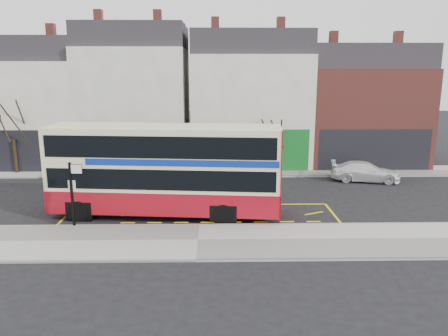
{
  "coord_description": "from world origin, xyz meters",
  "views": [
    {
      "loc": [
        0.8,
        -20.33,
        7.46
      ],
      "look_at": [
        1.23,
        2.0,
        2.4
      ],
      "focal_mm": 35.0,
      "sensor_mm": 36.0,
      "label": 1
    }
  ],
  "objects_px": {
    "car_grey": "(152,170)",
    "car_white": "(365,172)",
    "bus_stop_post": "(73,188)",
    "car_silver": "(84,169)",
    "street_tree_left": "(10,109)",
    "double_decker_bus": "(166,169)",
    "street_tree_right": "(272,126)"
  },
  "relations": [
    {
      "from": "bus_stop_post",
      "to": "car_silver",
      "type": "xyz_separation_m",
      "value": [
        -2.39,
        9.74,
        -1.31
      ]
    },
    {
      "from": "bus_stop_post",
      "to": "car_grey",
      "type": "xyz_separation_m",
      "value": [
        2.37,
        9.25,
        -1.29
      ]
    },
    {
      "from": "car_silver",
      "to": "street_tree_left",
      "type": "distance_m",
      "value": 6.88
    },
    {
      "from": "double_decker_bus",
      "to": "bus_stop_post",
      "type": "xyz_separation_m",
      "value": [
        -4.18,
        -1.85,
        -0.47
      ]
    },
    {
      "from": "double_decker_bus",
      "to": "car_white",
      "type": "xyz_separation_m",
      "value": [
        12.73,
        6.91,
        -1.81
      ]
    },
    {
      "from": "double_decker_bus",
      "to": "street_tree_left",
      "type": "distance_m",
      "value": 15.36
    },
    {
      "from": "car_grey",
      "to": "car_white",
      "type": "height_order",
      "value": "car_grey"
    },
    {
      "from": "car_silver",
      "to": "street_tree_left",
      "type": "height_order",
      "value": "street_tree_left"
    },
    {
      "from": "street_tree_left",
      "to": "double_decker_bus",
      "type": "bearing_deg",
      "value": -38.24
    },
    {
      "from": "car_white",
      "to": "street_tree_right",
      "type": "distance_m",
      "value": 7.21
    },
    {
      "from": "car_silver",
      "to": "car_grey",
      "type": "distance_m",
      "value": 4.79
    },
    {
      "from": "car_grey",
      "to": "car_silver",
      "type": "bearing_deg",
      "value": 96.8
    },
    {
      "from": "street_tree_left",
      "to": "street_tree_right",
      "type": "height_order",
      "value": "street_tree_left"
    },
    {
      "from": "car_white",
      "to": "street_tree_right",
      "type": "xyz_separation_m",
      "value": [
        -6.08,
        2.66,
        2.82
      ]
    },
    {
      "from": "double_decker_bus",
      "to": "street_tree_right",
      "type": "height_order",
      "value": "street_tree_right"
    },
    {
      "from": "car_grey",
      "to": "street_tree_right",
      "type": "relative_size",
      "value": 0.84
    },
    {
      "from": "bus_stop_post",
      "to": "car_white",
      "type": "relative_size",
      "value": 0.68
    },
    {
      "from": "car_grey",
      "to": "street_tree_left",
      "type": "xyz_separation_m",
      "value": [
        -10.13,
        2.01,
        4.02
      ]
    },
    {
      "from": "car_grey",
      "to": "car_white",
      "type": "relative_size",
      "value": 0.94
    },
    {
      "from": "car_grey",
      "to": "bus_stop_post",
      "type": "bearing_deg",
      "value": 178.29
    },
    {
      "from": "street_tree_left",
      "to": "street_tree_right",
      "type": "bearing_deg",
      "value": 0.53
    },
    {
      "from": "car_silver",
      "to": "street_tree_right",
      "type": "xyz_separation_m",
      "value": [
        13.23,
        1.69,
        2.78
      ]
    },
    {
      "from": "car_white",
      "to": "street_tree_left",
      "type": "xyz_separation_m",
      "value": [
        -24.66,
        2.49,
        4.06
      ]
    },
    {
      "from": "street_tree_right",
      "to": "bus_stop_post",
      "type": "bearing_deg",
      "value": -133.47
    },
    {
      "from": "bus_stop_post",
      "to": "car_white",
      "type": "xyz_separation_m",
      "value": [
        16.91,
        8.77,
        -1.34
      ]
    },
    {
      "from": "car_silver",
      "to": "car_white",
      "type": "xyz_separation_m",
      "value": [
        19.3,
        -0.97,
        -0.03
      ]
    },
    {
      "from": "bus_stop_post",
      "to": "street_tree_left",
      "type": "height_order",
      "value": "street_tree_left"
    },
    {
      "from": "bus_stop_post",
      "to": "car_grey",
      "type": "bearing_deg",
      "value": 80.57
    },
    {
      "from": "bus_stop_post",
      "to": "street_tree_left",
      "type": "xyz_separation_m",
      "value": [
        -7.75,
        11.25,
        2.73
      ]
    },
    {
      "from": "car_grey",
      "to": "street_tree_right",
      "type": "xyz_separation_m",
      "value": [
        8.46,
        2.18,
        2.77
      ]
    },
    {
      "from": "bus_stop_post",
      "to": "street_tree_right",
      "type": "bearing_deg",
      "value": 51.5
    },
    {
      "from": "car_silver",
      "to": "car_grey",
      "type": "xyz_separation_m",
      "value": [
        4.77,
        -0.49,
        0.01
      ]
    }
  ]
}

